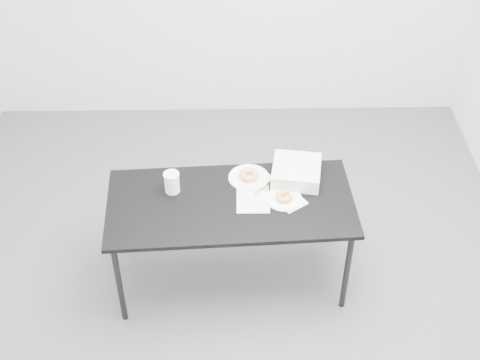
{
  "coord_description": "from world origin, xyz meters",
  "views": [
    {
      "loc": [
        0.02,
        -2.91,
        3.42
      ],
      "look_at": [
        0.08,
        0.02,
        0.88
      ],
      "focal_mm": 50.0,
      "sensor_mm": 36.0,
      "label": 1
    }
  ],
  "objects_px": {
    "coffee_cup": "(172,182)",
    "pen": "(262,189)",
    "donut_near": "(284,196)",
    "scorecard": "(253,199)",
    "plate_far": "(249,177)",
    "table": "(231,208)",
    "donut_far": "(249,175)",
    "plate_near": "(284,199)",
    "bakery_box": "(296,172)"
  },
  "relations": [
    {
      "from": "pen",
      "to": "donut_near",
      "type": "bearing_deg",
      "value": -77.33
    },
    {
      "from": "pen",
      "to": "bakery_box",
      "type": "distance_m",
      "value": 0.25
    },
    {
      "from": "table",
      "to": "plate_far",
      "type": "relative_size",
      "value": 5.95
    },
    {
      "from": "donut_far",
      "to": "coffee_cup",
      "type": "height_order",
      "value": "coffee_cup"
    },
    {
      "from": "plate_far",
      "to": "donut_far",
      "type": "relative_size",
      "value": 2.13
    },
    {
      "from": "pen",
      "to": "plate_near",
      "type": "relative_size",
      "value": 0.53
    },
    {
      "from": "pen",
      "to": "plate_near",
      "type": "height_order",
      "value": "pen"
    },
    {
      "from": "coffee_cup",
      "to": "bakery_box",
      "type": "height_order",
      "value": "coffee_cup"
    },
    {
      "from": "donut_near",
      "to": "coffee_cup",
      "type": "height_order",
      "value": "coffee_cup"
    },
    {
      "from": "donut_far",
      "to": "bakery_box",
      "type": "xyz_separation_m",
      "value": [
        0.3,
        -0.0,
        0.02
      ]
    },
    {
      "from": "bakery_box",
      "to": "table",
      "type": "bearing_deg",
      "value": -143.45
    },
    {
      "from": "table",
      "to": "coffee_cup",
      "type": "height_order",
      "value": "coffee_cup"
    },
    {
      "from": "plate_near",
      "to": "coffee_cup",
      "type": "distance_m",
      "value": 0.69
    },
    {
      "from": "plate_far",
      "to": "table",
      "type": "bearing_deg",
      "value": -118.1
    },
    {
      "from": "pen",
      "to": "donut_near",
      "type": "xyz_separation_m",
      "value": [
        0.13,
        -0.09,
        0.02
      ]
    },
    {
      "from": "pen",
      "to": "plate_far",
      "type": "distance_m",
      "value": 0.14
    },
    {
      "from": "donut_near",
      "to": "coffee_cup",
      "type": "relative_size",
      "value": 0.76
    },
    {
      "from": "scorecard",
      "to": "pen",
      "type": "distance_m",
      "value": 0.1
    },
    {
      "from": "pen",
      "to": "plate_far",
      "type": "bearing_deg",
      "value": 81.19
    },
    {
      "from": "scorecard",
      "to": "pen",
      "type": "xyz_separation_m",
      "value": [
        0.06,
        0.08,
        0.0
      ]
    },
    {
      "from": "scorecard",
      "to": "donut_far",
      "type": "bearing_deg",
      "value": 96.41
    },
    {
      "from": "table",
      "to": "plate_near",
      "type": "xyz_separation_m",
      "value": [
        0.32,
        0.01,
        0.06
      ]
    },
    {
      "from": "donut_near",
      "to": "coffee_cup",
      "type": "bearing_deg",
      "value": 172.14
    },
    {
      "from": "scorecard",
      "to": "donut_far",
      "type": "distance_m",
      "value": 0.2
    },
    {
      "from": "table",
      "to": "donut_far",
      "type": "xyz_separation_m",
      "value": [
        0.12,
        0.22,
        0.08
      ]
    },
    {
      "from": "bakery_box",
      "to": "pen",
      "type": "bearing_deg",
      "value": -144.42
    },
    {
      "from": "plate_far",
      "to": "donut_far",
      "type": "distance_m",
      "value": 0.02
    },
    {
      "from": "table",
      "to": "scorecard",
      "type": "bearing_deg",
      "value": 5.83
    },
    {
      "from": "donut_far",
      "to": "bakery_box",
      "type": "distance_m",
      "value": 0.3
    },
    {
      "from": "pen",
      "to": "donut_far",
      "type": "xyz_separation_m",
      "value": [
        -0.07,
        0.11,
        0.02
      ]
    },
    {
      "from": "table",
      "to": "pen",
      "type": "bearing_deg",
      "value": 25.53
    },
    {
      "from": "scorecard",
      "to": "plate_far",
      "type": "relative_size",
      "value": 0.98
    },
    {
      "from": "table",
      "to": "plate_near",
      "type": "relative_size",
      "value": 6.9
    },
    {
      "from": "donut_far",
      "to": "coffee_cup",
      "type": "xyz_separation_m",
      "value": [
        -0.47,
        -0.11,
        0.04
      ]
    },
    {
      "from": "pen",
      "to": "donut_near",
      "type": "distance_m",
      "value": 0.16
    },
    {
      "from": "plate_far",
      "to": "bakery_box",
      "type": "height_order",
      "value": "bakery_box"
    },
    {
      "from": "table",
      "to": "coffee_cup",
      "type": "distance_m",
      "value": 0.39
    },
    {
      "from": "table",
      "to": "donut_far",
      "type": "height_order",
      "value": "donut_far"
    },
    {
      "from": "donut_far",
      "to": "table",
      "type": "bearing_deg",
      "value": -118.1
    },
    {
      "from": "table",
      "to": "scorecard",
      "type": "height_order",
      "value": "scorecard"
    },
    {
      "from": "plate_near",
      "to": "coffee_cup",
      "type": "xyz_separation_m",
      "value": [
        -0.68,
        0.09,
        0.06
      ]
    },
    {
      "from": "pen",
      "to": "bakery_box",
      "type": "height_order",
      "value": "bakery_box"
    },
    {
      "from": "plate_far",
      "to": "donut_far",
      "type": "xyz_separation_m",
      "value": [
        0.0,
        0.0,
        0.02
      ]
    },
    {
      "from": "coffee_cup",
      "to": "pen",
      "type": "bearing_deg",
      "value": -0.1
    },
    {
      "from": "bakery_box",
      "to": "coffee_cup",
      "type": "bearing_deg",
      "value": -162.85
    },
    {
      "from": "table",
      "to": "coffee_cup",
      "type": "xyz_separation_m",
      "value": [
        -0.36,
        0.11,
        0.12
      ]
    },
    {
      "from": "coffee_cup",
      "to": "table",
      "type": "bearing_deg",
      "value": -16.5
    },
    {
      "from": "donut_near",
      "to": "plate_far",
      "type": "bearing_deg",
      "value": 135.04
    },
    {
      "from": "donut_far",
      "to": "coffee_cup",
      "type": "distance_m",
      "value": 0.49
    },
    {
      "from": "pen",
      "to": "donut_near",
      "type": "relative_size",
      "value": 1.12
    }
  ]
}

